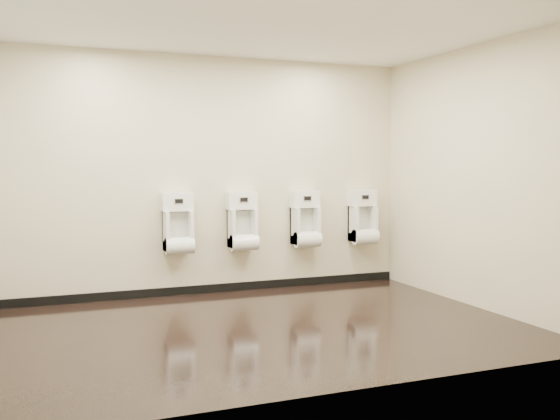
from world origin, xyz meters
The scene contains 10 objects.
ground centered at (0.00, 0.00, 0.00)m, with size 5.00×3.50×0.00m, color black.
ceiling centered at (0.00, 0.00, 2.80)m, with size 5.00×3.50×0.00m, color silver.
back_wall centered at (0.00, 1.75, 1.40)m, with size 5.00×0.02×2.80m, color beige.
front_wall centered at (0.00, -1.75, 1.40)m, with size 5.00×0.02×2.80m, color beige.
right_wall centered at (2.50, 0.00, 1.40)m, with size 0.02×3.50×2.80m, color beige.
skirting_back centered at (0.00, 1.74, 0.05)m, with size 5.00×0.02×0.10m, color black.
urinal_0 centered at (-0.37, 1.63, 0.80)m, with size 0.37×0.28×0.68m.
urinal_1 centered at (0.40, 1.63, 0.80)m, with size 0.37×0.28×0.68m.
urinal_2 centered at (1.23, 1.63, 0.80)m, with size 0.37×0.28×0.68m.
urinal_3 centered at (2.04, 1.63, 0.80)m, with size 0.37×0.28×0.68m.
Camera 1 is at (-1.90, -5.41, 1.53)m, focal length 40.00 mm.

